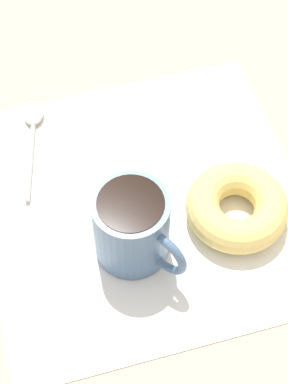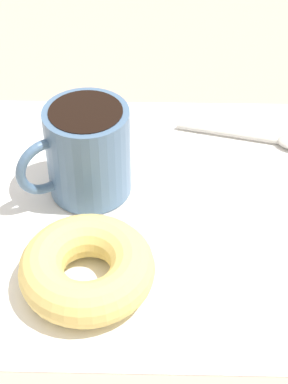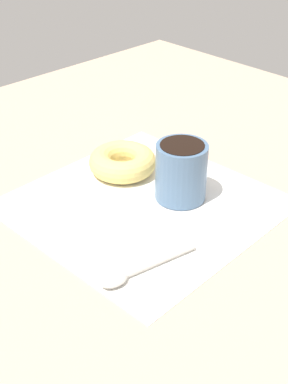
# 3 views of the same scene
# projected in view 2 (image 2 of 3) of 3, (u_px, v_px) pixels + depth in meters

# --- Properties ---
(ground_plane) EXTENTS (1.20, 1.20, 0.02)m
(ground_plane) POSITION_uv_depth(u_px,v_px,m) (123.00, 198.00, 0.63)
(ground_plane) COLOR tan
(napkin) EXTENTS (0.36, 0.36, 0.00)m
(napkin) POSITION_uv_depth(u_px,v_px,m) (144.00, 209.00, 0.60)
(napkin) COLOR white
(napkin) RESTS_ON ground_plane
(coffee_cup) EXTENTS (0.10, 0.09, 0.09)m
(coffee_cup) POSITION_uv_depth(u_px,v_px,m) (86.00, 149.00, 0.59)
(coffee_cup) COLOR slate
(coffee_cup) RESTS_ON napkin
(donut) EXTENTS (0.11, 0.11, 0.04)m
(donut) POSITION_uv_depth(u_px,v_px,m) (87.00, 268.00, 0.52)
(donut) COLOR #E5C66B
(donut) RESTS_ON napkin
(spoon) EXTENTS (0.14, 0.04, 0.01)m
(spoon) POSITION_uv_depth(u_px,v_px,m) (274.00, 140.00, 0.67)
(spoon) COLOR #B7B2A8
(spoon) RESTS_ON napkin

